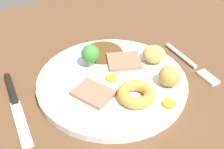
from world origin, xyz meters
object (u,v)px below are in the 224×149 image
(dinner_plate, at_px, (112,82))
(meat_slice_main, at_px, (93,93))
(broccoli_floret, at_px, (91,54))
(roast_potato_right, at_px, (155,55))
(carrot_coin_front, at_px, (169,104))
(carrot_coin_back, at_px, (112,78))
(roast_potato_left, at_px, (170,76))
(fork, at_px, (192,64))
(meat_slice_under, at_px, (124,61))
(knife, at_px, (14,101))
(yorkshire_pudding, at_px, (136,94))

(dinner_plate, bearing_deg, meat_slice_main, 25.29)
(meat_slice_main, bearing_deg, broccoli_floret, -112.68)
(roast_potato_right, distance_m, carrot_coin_front, 0.12)
(roast_potato_right, height_order, carrot_coin_back, roast_potato_right)
(roast_potato_left, relative_size, fork, 0.26)
(meat_slice_main, bearing_deg, meat_slice_under, -149.21)
(dinner_plate, relative_size, fork, 1.83)
(meat_slice_under, height_order, carrot_coin_front, meat_slice_under)
(carrot_coin_front, height_order, carrot_coin_back, carrot_coin_front)
(roast_potato_left, bearing_deg, meat_slice_under, -68.58)
(broccoli_floret, distance_m, knife, 0.16)
(knife, bearing_deg, meat_slice_main, 66.34)
(fork, bearing_deg, roast_potato_right, -113.06)
(meat_slice_main, bearing_deg, fork, 179.53)
(roast_potato_right, bearing_deg, meat_slice_main, 11.34)
(yorkshire_pudding, distance_m, roast_potato_left, 0.07)
(roast_potato_left, distance_m, knife, 0.28)
(dinner_plate, bearing_deg, meat_slice_under, -143.79)
(meat_slice_under, bearing_deg, fork, 155.34)
(meat_slice_under, relative_size, fork, 0.42)
(dinner_plate, height_order, carrot_coin_front, carrot_coin_front)
(roast_potato_left, xyz_separation_m, broccoli_floret, (0.10, -0.12, 0.01))
(roast_potato_left, bearing_deg, broccoli_floret, -49.99)
(roast_potato_left, xyz_separation_m, knife, (0.26, -0.10, -0.03))
(meat_slice_main, height_order, knife, meat_slice_main)
(carrot_coin_back, bearing_deg, roast_potato_left, 142.57)
(carrot_coin_front, relative_size, knife, 0.12)
(meat_slice_under, bearing_deg, roast_potato_right, 154.30)
(broccoli_floret, bearing_deg, meat_slice_under, 160.01)
(meat_slice_under, distance_m, fork, 0.14)
(carrot_coin_front, distance_m, broccoli_floret, 0.18)
(carrot_coin_back, height_order, fork, carrot_coin_back)
(carrot_coin_front, xyz_separation_m, fork, (-0.12, -0.08, -0.01))
(meat_slice_main, bearing_deg, yorkshire_pudding, 144.36)
(dinner_plate, bearing_deg, roast_potato_right, -176.25)
(dinner_plate, xyz_separation_m, roast_potato_right, (-0.10, -0.01, 0.02))
(yorkshire_pudding, xyz_separation_m, roast_potato_right, (-0.09, -0.07, 0.01))
(meat_slice_under, xyz_separation_m, knife, (0.22, -0.01, -0.01))
(knife, bearing_deg, roast_potato_left, 71.38)
(yorkshire_pudding, height_order, carrot_coin_front, yorkshire_pudding)
(yorkshire_pudding, distance_m, carrot_coin_back, 0.07)
(carrot_coin_front, bearing_deg, roast_potato_left, -126.89)
(carrot_coin_back, bearing_deg, fork, 171.43)
(fork, bearing_deg, roast_potato_left, -66.33)
(yorkshire_pudding, height_order, fork, yorkshire_pudding)
(carrot_coin_back, height_order, broccoli_floret, broccoli_floret)
(knife, bearing_deg, yorkshire_pudding, 63.23)
(meat_slice_under, height_order, fork, meat_slice_under)
(dinner_plate, height_order, broccoli_floret, broccoli_floret)
(dinner_plate, xyz_separation_m, yorkshire_pudding, (-0.01, 0.07, 0.02))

